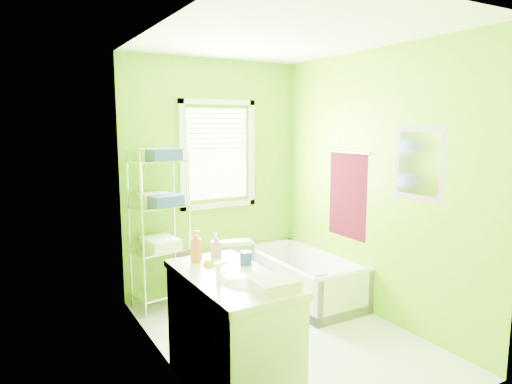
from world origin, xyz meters
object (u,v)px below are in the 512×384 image
toilet (230,266)px  vanity (231,329)px  wire_shelf_unit (161,212)px  bathtub (303,283)px

toilet → vanity: 1.76m
toilet → vanity: vanity is taller
toilet → vanity: bearing=78.8°
toilet → wire_shelf_unit: size_ratio=0.43×
bathtub → vanity: 1.92m
bathtub → vanity: bearing=-141.0°
bathtub → vanity: (-1.47, -1.19, 0.30)m
bathtub → wire_shelf_unit: bearing=159.8°
wire_shelf_unit → vanity: bearing=-92.0°
toilet → bathtub: bearing=165.6°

